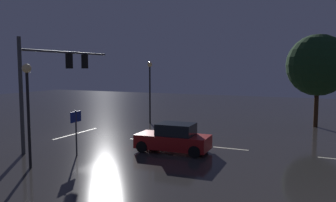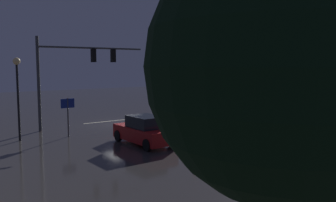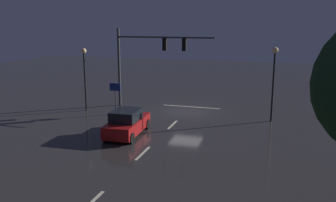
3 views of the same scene
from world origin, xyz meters
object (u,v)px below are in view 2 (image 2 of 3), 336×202
tree_right_near (284,69)px  street_lamp_left_kerb (195,75)px  car_approaching (144,131)px  street_lamp_right_kerb (17,83)px  route_sign (68,109)px  traffic_signal_assembly (75,65)px

tree_right_near → street_lamp_left_kerb: bearing=-126.8°
car_approaching → tree_right_near: (6.74, 14.71, 3.84)m
street_lamp_right_kerb → route_sign: 3.42m
route_sign → tree_right_near: (3.76, 19.41, 2.80)m
street_lamp_left_kerb → street_lamp_right_kerb: (14.76, 0.95, -0.20)m
traffic_signal_assembly → route_sign: traffic_signal_assembly is taller
street_lamp_right_kerb → tree_right_near: tree_right_near is taller
traffic_signal_assembly → tree_right_near: (5.45, 22.44, 0.00)m
tree_right_near → street_lamp_right_kerb: bearing=-92.5°
street_lamp_right_kerb → street_lamp_left_kerb: bearing=-176.3°
street_lamp_left_kerb → tree_right_near: 26.07m
traffic_signal_assembly → route_sign: bearing=60.9°
car_approaching → tree_right_near: 16.63m
car_approaching → traffic_signal_assembly: bearing=-80.6°
tree_right_near → route_sign: bearing=-101.0°
traffic_signal_assembly → car_approaching: (-1.28, 7.73, -3.84)m
traffic_signal_assembly → street_lamp_right_kerb: (4.59, 2.54, -1.06)m
car_approaching → street_lamp_left_kerb: 11.20m
route_sign → traffic_signal_assembly: bearing=-119.1°
tree_right_near → traffic_signal_assembly: bearing=-103.7°
traffic_signal_assembly → car_approaching: 8.73m
traffic_signal_assembly → tree_right_near: 23.10m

